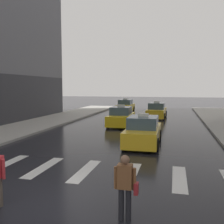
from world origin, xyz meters
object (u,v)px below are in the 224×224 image
(taxi_fourth, at_px, (126,106))
(pedestrian_with_handbag, at_px, (125,184))
(taxi_second, at_px, (121,117))
(taxi_third, at_px, (157,111))
(taxi_lead, at_px, (143,132))

(taxi_fourth, distance_m, pedestrian_with_handbag, 28.18)
(pedestrian_with_handbag, bearing_deg, taxi_second, 102.10)
(taxi_third, bearing_deg, taxi_fourth, 126.59)
(taxi_fourth, relative_size, pedestrian_with_handbag, 2.77)
(taxi_lead, bearing_deg, taxi_second, 111.80)
(taxi_lead, xyz_separation_m, pedestrian_with_handbag, (0.59, -8.58, 0.21))
(taxi_second, bearing_deg, taxi_fourth, 99.07)
(taxi_lead, xyz_separation_m, taxi_second, (-2.69, 6.72, 0.00))
(taxi_lead, xyz_separation_m, taxi_fourth, (-4.66, 19.11, 0.00))
(taxi_lead, distance_m, taxi_fourth, 19.67)
(taxi_fourth, bearing_deg, pedestrian_with_handbag, -79.25)
(taxi_second, relative_size, taxi_third, 1.00)
(taxi_lead, bearing_deg, taxi_fourth, 103.72)
(taxi_second, relative_size, taxi_fourth, 1.00)
(taxi_second, distance_m, taxi_third, 6.77)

